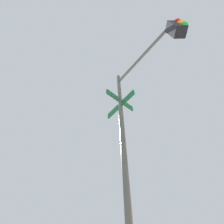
% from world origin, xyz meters
% --- Properties ---
extents(traffic_signal_near, '(2.35, 2.02, 6.37)m').
position_xyz_m(traffic_signal_near, '(-6.43, -6.00, 4.45)').
color(traffic_signal_near, '#474C47').
rests_on(traffic_signal_near, ground_plane).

